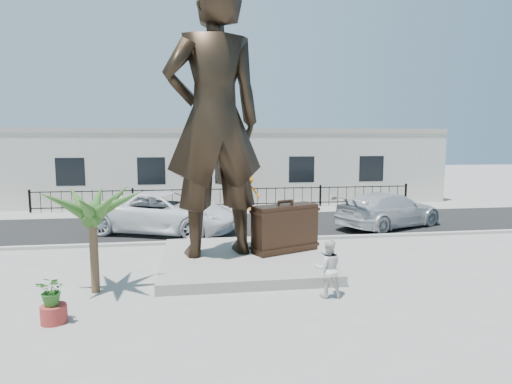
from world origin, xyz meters
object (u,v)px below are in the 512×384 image
Objects in this scene: car_white at (165,212)px; statue at (214,120)px; suitcase at (285,228)px; tourist at (328,268)px.

statue is at bearing -136.57° from car_white.
statue reaches higher than car_white.
suitcase is at bearing -117.24° from car_white.
suitcase is (2.33, -0.02, -3.56)m from statue.
car_white is (-1.95, 4.90, -3.75)m from statue.
statue is at bearing -47.45° from tourist.
tourist is at bearing -129.24° from car_white.
car_white reaches higher than tourist.
suitcase is 1.48× the size of tourist.
suitcase is at bearing 167.73° from statue.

